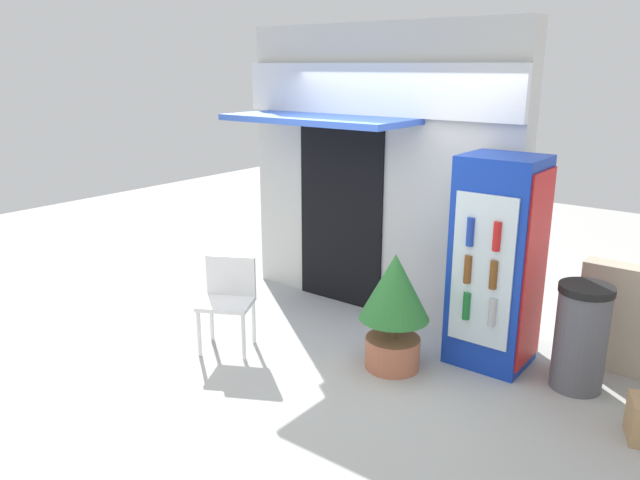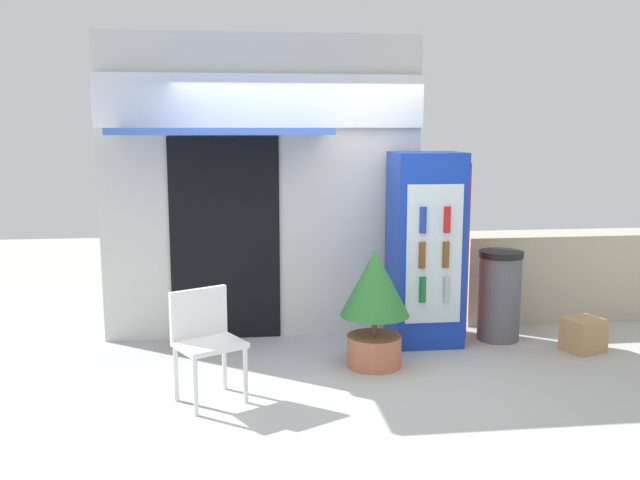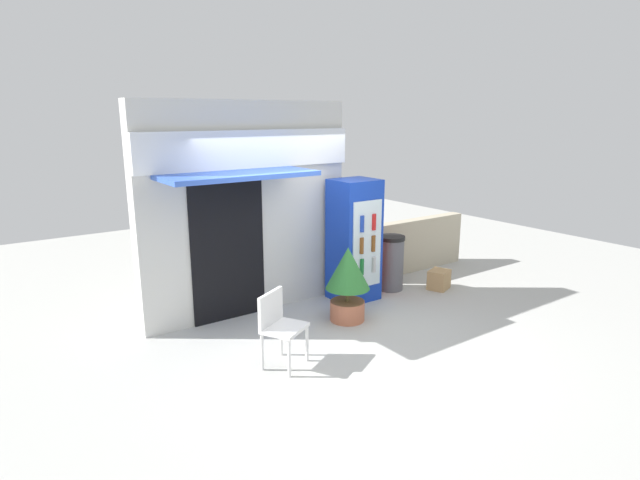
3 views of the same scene
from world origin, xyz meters
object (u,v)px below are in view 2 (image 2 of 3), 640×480
at_px(drink_cooler, 426,249).
at_px(plastic_chair, 205,335).
at_px(potted_plant_near_shop, 375,298).
at_px(trash_bin, 499,295).
at_px(cardboard_box, 583,335).

relative_size(drink_cooler, plastic_chair, 2.16).
relative_size(potted_plant_near_shop, trash_bin, 1.17).
distance_m(trash_bin, cardboard_box, 0.85).
distance_m(plastic_chair, trash_bin, 3.06).
bearing_deg(trash_bin, cardboard_box, -34.40).
bearing_deg(cardboard_box, potted_plant_near_shop, -175.24).
bearing_deg(cardboard_box, trash_bin, 145.60).
distance_m(drink_cooler, potted_plant_near_shop, 0.95).
distance_m(potted_plant_near_shop, cardboard_box, 2.10).
relative_size(plastic_chair, potted_plant_near_shop, 0.82).
bearing_deg(drink_cooler, plastic_chair, -149.68).
bearing_deg(drink_cooler, potted_plant_near_shop, -134.72).
height_order(drink_cooler, plastic_chair, drink_cooler).
distance_m(drink_cooler, trash_bin, 0.89).
distance_m(potted_plant_near_shop, trash_bin, 1.52).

